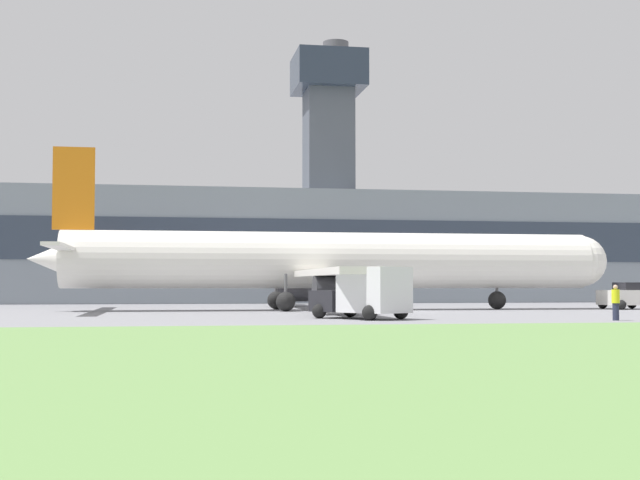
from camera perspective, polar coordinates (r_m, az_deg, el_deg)
name	(u,v)px	position (r m, az deg, el deg)	size (l,w,h in m)	color
ground_plane	(394,311)	(53.68, 4.73, -4.57)	(400.00, 400.00, 0.00)	gray
terminal_building	(316,244)	(82.00, -0.27, -0.24)	(62.81, 13.28, 23.04)	gray
smokestack_left	(336,167)	(117.98, 1.02, 4.66)	(3.40, 3.40, 33.80)	beige
airplane	(326,262)	(56.12, 0.39, -1.39)	(37.00, 32.17, 9.92)	white
pushback_tug	(627,297)	(61.49, 19.03, -3.48)	(3.38, 2.92, 1.74)	white
baggage_truck	(365,294)	(41.73, 2.91, -3.46)	(4.41, 5.22, 2.41)	#232328
ground_crew_person	(616,302)	(42.26, 18.40, -3.80)	(0.38, 0.38, 1.60)	#23283D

